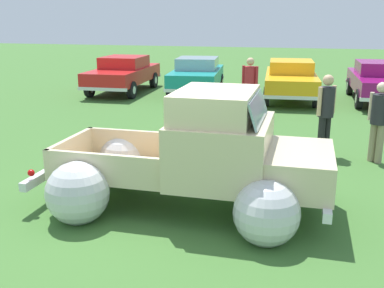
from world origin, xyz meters
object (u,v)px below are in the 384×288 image
Objects in this scene: vintage_pickup_truck at (205,163)px; show_car_3 at (379,80)px; spectator_2 at (326,110)px; show_car_1 at (197,74)px; show_car_2 at (291,78)px; spectator_0 at (379,117)px; show_car_0 at (123,73)px; spectator_1 at (250,83)px.

show_car_3 is at bearing 69.64° from vintage_pickup_truck.
show_car_1 is at bearing -14.24° from spectator_2.
show_car_3 is 7.58m from spectator_2.
show_car_2 is 7.54m from spectator_0.
spectator_2 is at bearing 26.59° from show_car_1.
show_car_0 is 10.46m from spectator_2.
spectator_0 is at bearing 47.29° from vintage_pickup_truck.
vintage_pickup_truck is at bearing 104.32° from spectator_2.
show_car_3 is at bearing -62.71° from spectator_2.
vintage_pickup_truck is at bearing 0.87° from spectator_0.
show_car_1 is at bearing 91.93° from show_car_0.
show_car_2 is at bearing -120.39° from spectator_0.
show_car_3 is at bearing 89.14° from show_car_0.
vintage_pickup_truck is 3.99m from spectator_2.
spectator_0 is (8.77, -7.32, 0.19)m from show_car_0.
vintage_pickup_truck is 11.13m from show_car_1.
show_car_0 is at bearing -92.01° from show_car_1.
show_car_0 is 0.98× the size of show_car_2.
show_car_2 is 2.58× the size of spectator_2.
show_car_0 is at bearing 0.51° from spectator_2.
vintage_pickup_truck reaches higher than spectator_2.
show_car_1 is 0.92× the size of show_car_3.
vintage_pickup_truck is 2.73× the size of spectator_0.
vintage_pickup_truck is 7.25m from spectator_1.
spectator_1 is 1.00× the size of spectator_2.
show_car_1 is 0.93× the size of show_car_2.
show_car_3 is at bearing -144.10° from spectator_0.
vintage_pickup_truck is at bearing -21.70° from show_car_3.
spectator_2 is (1.91, 3.49, 0.27)m from vintage_pickup_truck.
show_car_3 is (9.77, 0.23, -0.00)m from show_car_0.
spectator_1 is (2.54, -3.53, 0.25)m from show_car_1.
vintage_pickup_truck is 1.07× the size of show_car_1.
show_car_1 is 8.67m from spectator_2.
spectator_2 is at bearing 46.65° from spectator_1.
spectator_1 is at bearing -97.90° from spectator_0.
show_car_0 is at bearing -90.18° from show_car_3.
vintage_pickup_truck is 4.40m from spectator_0.
show_car_2 is 7.07m from spectator_2.
show_car_0 is at bearing -103.93° from spectator_1.
show_car_1 is at bearing -98.79° from show_car_2.
show_car_0 is 6.67m from show_car_2.
spectator_0 is 0.95× the size of spectator_2.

